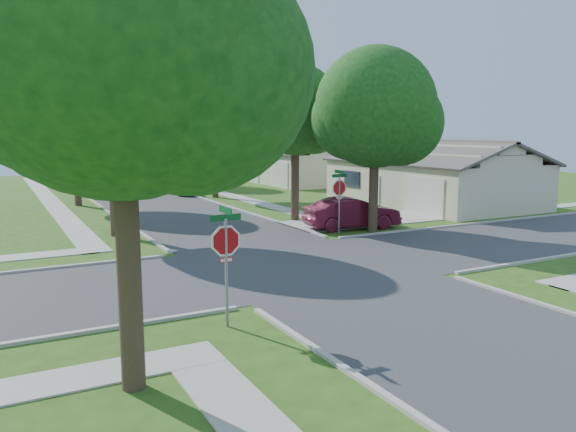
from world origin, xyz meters
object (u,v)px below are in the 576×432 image
at_px(tree_e_mid, 215,110).
at_px(tree_w_mid, 74,103).
at_px(tree_e_near, 296,114).
at_px(stop_sign_sw, 226,246).
at_px(tree_ne_corner, 376,113).
at_px(house_ne_near, 431,181).
at_px(car_driveway, 352,213).
at_px(tree_w_far, 53,122).
at_px(house_ne_far, 298,166).
at_px(car_curb_east, 182,186).
at_px(tree_e_far, 164,118).
at_px(tree_w_near, 111,100).
at_px(car_curb_west, 63,173).
at_px(stop_sign_ne, 339,190).
at_px(tree_sw_corner, 123,43).

distance_m(tree_e_mid, tree_w_mid, 9.40).
bearing_deg(tree_e_near, stop_sign_sw, -124.59).
distance_m(tree_ne_corner, house_ne_near, 12.47).
height_order(tree_e_near, car_driveway, tree_e_near).
distance_m(tree_w_far, house_ne_far, 21.61).
distance_m(tree_w_far, car_curb_east, 13.59).
height_order(stop_sign_sw, tree_e_far, tree_e_far).
height_order(tree_w_far, car_driveway, tree_w_far).
bearing_deg(car_curb_east, tree_e_mid, -64.25).
height_order(tree_e_mid, tree_w_near, tree_e_mid).
xyz_separation_m(tree_e_far, car_curb_west, (-7.95, 8.62, -5.35)).
height_order(tree_e_far, car_driveway, tree_e_far).
bearing_deg(tree_ne_corner, tree_e_mid, 95.45).
height_order(stop_sign_ne, house_ne_far, house_ne_far).
height_order(tree_ne_corner, car_driveway, tree_ne_corner).
relative_size(car_curb_east, car_curb_west, 0.89).
bearing_deg(car_curb_west, tree_w_near, 95.32).
xyz_separation_m(tree_w_far, car_driveway, (10.65, -28.51, -4.73)).
height_order(stop_sign_ne, tree_w_mid, tree_w_mid).
relative_size(house_ne_near, car_curb_east, 3.49).
bearing_deg(stop_sign_ne, tree_sw_corner, -136.06).
bearing_deg(tree_e_mid, tree_w_far, 125.90).
distance_m(stop_sign_ne, car_driveway, 1.98).
bearing_deg(tree_e_mid, tree_ne_corner, -84.55).
bearing_deg(stop_sign_sw, stop_sign_ne, 45.00).
bearing_deg(tree_w_near, tree_e_near, -0.00).
bearing_deg(tree_sw_corner, car_driveway, 42.92).
height_order(tree_w_mid, car_curb_east, tree_w_mid).
bearing_deg(house_ne_far, tree_w_near, -135.91).
height_order(stop_sign_ne, house_ne_near, house_ne_near).
xyz_separation_m(tree_w_near, tree_ne_corner, (11.00, -4.80, -0.52)).
xyz_separation_m(stop_sign_ne, house_ne_far, (11.29, 24.30, -0.51)).
bearing_deg(tree_w_near, tree_ne_corner, -23.56).
xyz_separation_m(tree_e_mid, tree_ne_corner, (1.60, -16.80, -0.66)).
distance_m(tree_w_mid, tree_ne_corner, 20.10).
bearing_deg(car_curb_east, tree_w_near, -119.07).
xyz_separation_m(tree_e_near, tree_w_mid, (-9.39, 12.00, 0.85)).
bearing_deg(tree_w_near, tree_e_far, 69.40).
height_order(tree_e_mid, tree_ne_corner, tree_e_mid).
xyz_separation_m(tree_w_near, tree_w_far, (-0.01, 25.00, -0.61)).
height_order(tree_e_far, tree_w_far, tree_e_far).
bearing_deg(car_driveway, house_ne_far, -14.84).
height_order(tree_e_far, house_ne_far, tree_e_far).
bearing_deg(tree_e_mid, stop_sign_sw, -110.20).
bearing_deg(car_curb_west, tree_sw_corner, 92.90).
relative_size(tree_w_near, house_ne_near, 0.66).
bearing_deg(house_ne_near, tree_w_mid, 154.12).
bearing_deg(tree_e_far, tree_e_near, -90.00).
height_order(tree_w_near, house_ne_near, tree_w_near).
height_order(tree_e_near, tree_w_far, tree_e_near).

